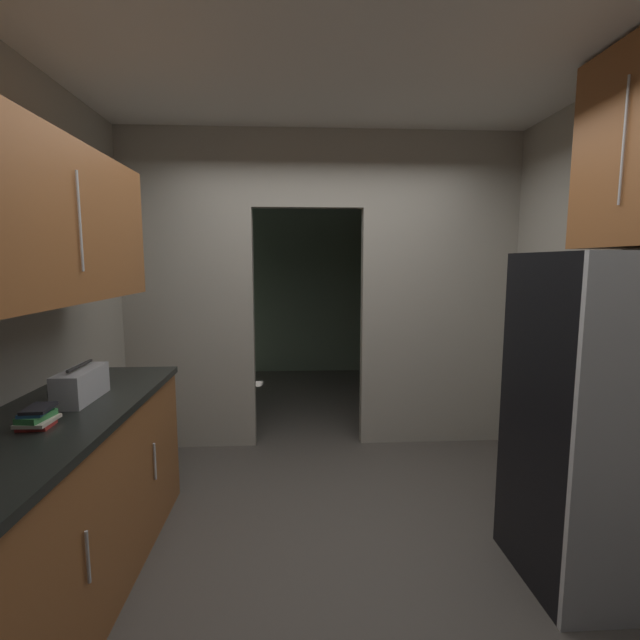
% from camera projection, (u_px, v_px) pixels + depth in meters
% --- Properties ---
extents(ground, '(20.00, 20.00, 0.00)m').
position_uv_depth(ground, '(339.00, 546.00, 2.63)').
color(ground, '#47423D').
extents(kitchen_overhead_slab, '(3.86, 7.10, 0.06)m').
position_uv_depth(kitchen_overhead_slab, '(334.00, 72.00, 2.73)').
color(kitchen_overhead_slab, silver).
extents(kitchen_partition, '(3.46, 0.12, 2.77)m').
position_uv_depth(kitchen_partition, '(327.00, 283.00, 3.97)').
color(kitchen_partition, '#9E998C').
rests_on(kitchen_partition, ground).
extents(adjoining_room_shell, '(3.46, 2.85, 2.77)m').
position_uv_depth(adjoining_room_shell, '(314.00, 283.00, 5.90)').
color(adjoining_room_shell, slate).
rests_on(adjoining_room_shell, ground).
extents(refrigerator, '(0.80, 0.72, 1.70)m').
position_uv_depth(refrigerator, '(608.00, 422.00, 2.27)').
color(refrigerator, black).
rests_on(refrigerator, ground).
extents(lower_cabinet_run, '(0.66, 1.96, 0.93)m').
position_uv_depth(lower_cabinet_run, '(61.00, 506.00, 2.19)').
color(lower_cabinet_run, brown).
rests_on(lower_cabinet_run, ground).
extents(upper_cabinet_counterside, '(0.36, 1.76, 0.75)m').
position_uv_depth(upper_cabinet_counterside, '(38.00, 221.00, 2.01)').
color(upper_cabinet_counterside, brown).
extents(boombox, '(0.15, 0.37, 0.19)m').
position_uv_depth(boombox, '(81.00, 385.00, 2.34)').
color(boombox, '#B2B2B7').
rests_on(boombox, lower_cabinet_run).
extents(book_stack, '(0.13, 0.17, 0.09)m').
position_uv_depth(book_stack, '(37.00, 417.00, 1.96)').
color(book_stack, red).
rests_on(book_stack, lower_cabinet_run).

